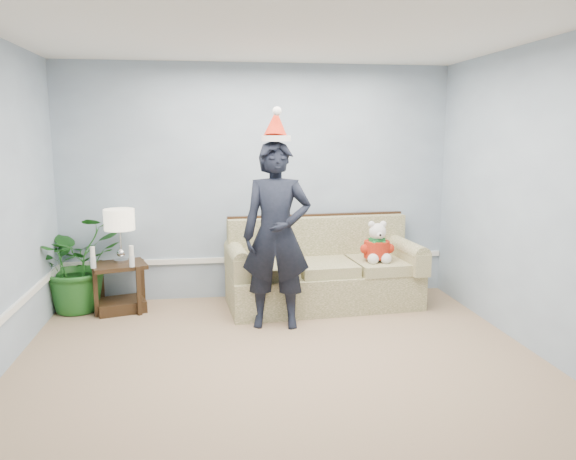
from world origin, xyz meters
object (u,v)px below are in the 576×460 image
(side_table, at_px, (120,292))
(teddy_bear, at_px, (377,247))
(table_lamp, at_px, (119,222))
(man, at_px, (277,235))
(sofa, at_px, (322,274))
(houseplant, at_px, (78,263))

(side_table, bearing_deg, teddy_bear, -4.95)
(teddy_bear, bearing_deg, table_lamp, 175.08)
(table_lamp, relative_size, man, 0.31)
(sofa, height_order, houseplant, houseplant)
(man, bearing_deg, houseplant, 167.37)
(houseplant, bearing_deg, side_table, -13.58)
(houseplant, relative_size, man, 0.57)
(table_lamp, relative_size, teddy_bear, 1.27)
(sofa, height_order, teddy_bear, sofa)
(table_lamp, xyz_separation_m, teddy_bear, (2.79, -0.30, -0.29))
(table_lamp, height_order, man, man)
(man, height_order, teddy_bear, man)
(side_table, xyz_separation_m, teddy_bear, (2.81, -0.24, 0.48))
(sofa, bearing_deg, side_table, 174.13)
(sofa, xyz_separation_m, teddy_bear, (0.58, -0.18, 0.33))
(side_table, bearing_deg, houseplant, 166.42)
(side_table, height_order, houseplant, houseplant)
(man, xyz_separation_m, teddy_bear, (1.18, 0.47, -0.24))
(side_table, bearing_deg, table_lamp, 71.41)
(teddy_bear, bearing_deg, man, -156.97)
(sofa, distance_m, man, 1.05)
(table_lamp, distance_m, teddy_bear, 2.82)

